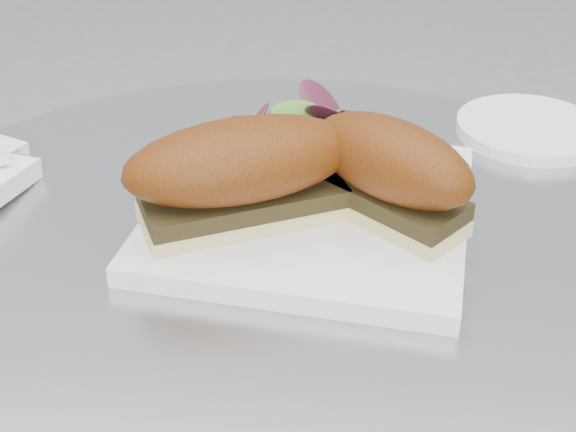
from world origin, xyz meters
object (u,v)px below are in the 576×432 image
at_px(sandwich_left, 242,170).
at_px(sandwich_right, 390,170).
at_px(saucer, 529,128).
at_px(plate, 311,210).

height_order(sandwich_left, sandwich_right, same).
relative_size(sandwich_left, saucer, 1.41).
height_order(plate, sandwich_right, sandwich_right).
distance_m(sandwich_left, saucer, 0.33).
xyz_separation_m(sandwich_left, sandwich_right, (0.11, 0.01, 0.00)).
bearing_deg(sandwich_right, saucer, 93.14).
bearing_deg(sandwich_left, plate, 6.05).
distance_m(sandwich_left, sandwich_right, 0.11).
distance_m(plate, sandwich_right, 0.08).
bearing_deg(plate, sandwich_right, -17.46).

